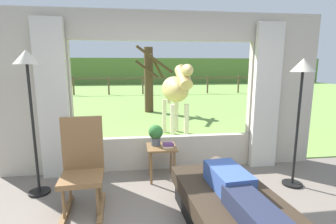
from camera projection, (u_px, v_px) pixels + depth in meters
back_wall_with_window at (164, 95)px, 4.11m from camera, size 5.20×0.12×2.55m
curtain_panel_left at (53, 101)px, 3.77m from camera, size 0.44×0.10×2.40m
curtain_panel_right at (266, 97)px, 4.20m from camera, size 0.44×0.10×2.40m
outdoor_pasture_lawn at (143, 95)px, 14.97m from camera, size 36.00×21.68×0.02m
distant_hill_ridge at (139, 71)px, 24.34m from camera, size 36.00×2.00×2.40m
recliner_sofa at (232, 213)px, 2.62m from camera, size 1.04×1.77×0.42m
reclining_person at (235, 188)px, 2.51m from camera, size 0.39×1.44×0.22m
rocking_chair at (83, 166)px, 3.01m from camera, size 0.51×0.71×1.12m
side_table at (162, 152)px, 3.83m from camera, size 0.44×0.44×0.52m
potted_plant at (156, 134)px, 3.83m from camera, size 0.22×0.22×0.32m
book_stack at (168, 145)px, 3.76m from camera, size 0.17×0.16×0.06m
floor_lamp_left at (28, 79)px, 3.18m from camera, size 0.32×0.32×1.92m
floor_lamp_right at (302, 84)px, 3.44m from camera, size 0.32×0.32×1.82m
horse at (176, 90)px, 5.90m from camera, size 0.69×1.82×1.73m
pasture_tree at (149, 78)px, 9.16m from camera, size 1.35×0.97×2.37m
pasture_fence_line at (143, 82)px, 15.09m from camera, size 16.10×0.10×1.10m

